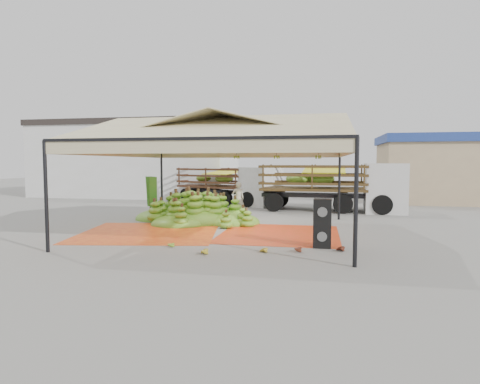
% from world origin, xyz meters
% --- Properties ---
extents(ground, '(90.00, 90.00, 0.00)m').
position_xyz_m(ground, '(0.00, 0.00, 0.00)').
color(ground, slate).
rests_on(ground, ground).
extents(canopy_tent, '(8.10, 8.10, 4.00)m').
position_xyz_m(canopy_tent, '(0.00, 0.00, 3.30)').
color(canopy_tent, black).
rests_on(canopy_tent, ground).
extents(building_white, '(14.30, 6.30, 5.40)m').
position_xyz_m(building_white, '(-10.00, 14.00, 2.71)').
color(building_white, silver).
rests_on(building_white, ground).
extents(building_tan, '(6.30, 5.30, 4.10)m').
position_xyz_m(building_tan, '(10.00, 13.00, 2.07)').
color(building_tan, tan).
rests_on(building_tan, ground).
extents(tarp_left, '(5.27, 5.09, 0.01)m').
position_xyz_m(tarp_left, '(-2.59, -0.62, 0.01)').
color(tarp_left, orange).
rests_on(tarp_left, ground).
extents(tarp_right, '(3.94, 4.13, 0.01)m').
position_xyz_m(tarp_right, '(1.87, -0.05, 0.01)').
color(tarp_right, red).
rests_on(tarp_right, ground).
extents(banana_heap, '(6.37, 5.51, 1.23)m').
position_xyz_m(banana_heap, '(-1.76, 2.37, 0.61)').
color(banana_heap, '#3C6F17').
rests_on(banana_heap, ground).
extents(hand_yellow_a, '(0.61, 0.56, 0.23)m').
position_xyz_m(hand_yellow_a, '(0.14, -3.48, 0.11)').
color(hand_yellow_a, '#B09723').
rests_on(hand_yellow_a, ground).
extents(hand_yellow_b, '(0.55, 0.52, 0.20)m').
position_xyz_m(hand_yellow_b, '(1.68, -2.99, 0.10)').
color(hand_yellow_b, '#BC8F25').
rests_on(hand_yellow_b, ground).
extents(hand_red_a, '(0.49, 0.41, 0.21)m').
position_xyz_m(hand_red_a, '(2.55, -2.68, 0.10)').
color(hand_red_a, '#512712').
rests_on(hand_red_a, ground).
extents(hand_red_b, '(0.53, 0.49, 0.20)m').
position_xyz_m(hand_red_b, '(3.70, -2.39, 0.10)').
color(hand_red_b, '#561F13').
rests_on(hand_red_b, ground).
extents(hand_green, '(0.40, 0.32, 0.18)m').
position_xyz_m(hand_green, '(-1.03, -2.72, 0.09)').
color(hand_green, '#5C801A').
rests_on(hand_green, ground).
extents(hanging_bunches, '(3.24, 0.24, 0.20)m').
position_xyz_m(hanging_bunches, '(1.62, 1.26, 2.62)').
color(hanging_bunches, '#567A19').
rests_on(hanging_bunches, ground).
extents(speaker_stack, '(0.51, 0.45, 1.39)m').
position_xyz_m(speaker_stack, '(3.27, -1.93, 0.69)').
color(speaker_stack, black).
rests_on(speaker_stack, ground).
extents(banana_leaves, '(0.96, 1.36, 3.70)m').
position_xyz_m(banana_leaves, '(-3.70, 2.23, 0.00)').
color(banana_leaves, '#2D771F').
rests_on(banana_leaves, ground).
extents(vendor, '(0.66, 0.57, 1.54)m').
position_xyz_m(vendor, '(-0.50, 4.59, 0.77)').
color(vendor, '#9C9480').
rests_on(vendor, ground).
extents(truck_left, '(6.67, 4.63, 2.18)m').
position_xyz_m(truck_left, '(-1.93, 9.63, 1.34)').
color(truck_left, '#51301B').
rests_on(truck_left, ground).
extents(truck_right, '(7.07, 2.72, 2.39)m').
position_xyz_m(truck_right, '(4.05, 7.17, 1.47)').
color(truck_right, '#533B1B').
rests_on(truck_right, ground).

